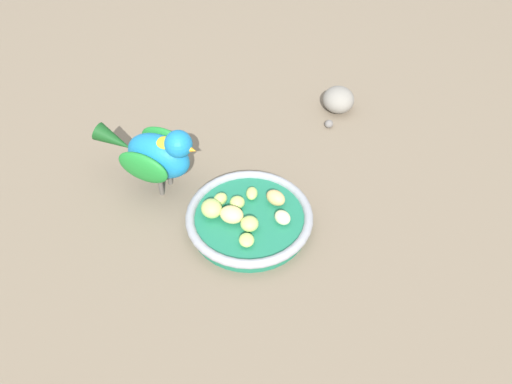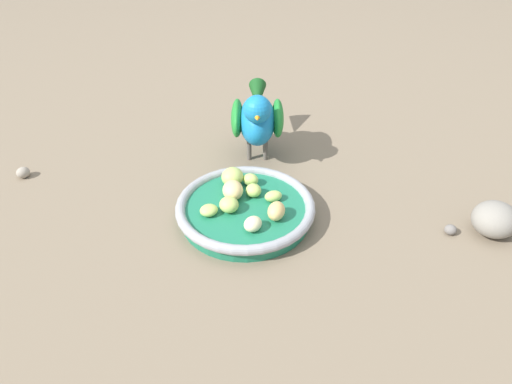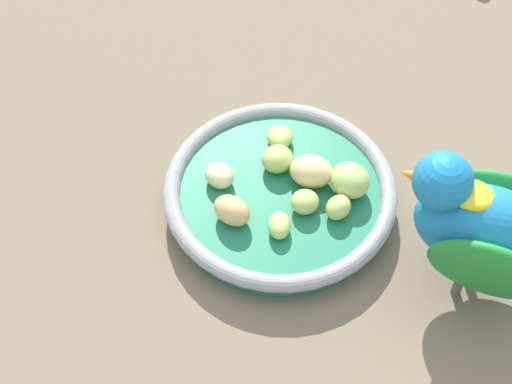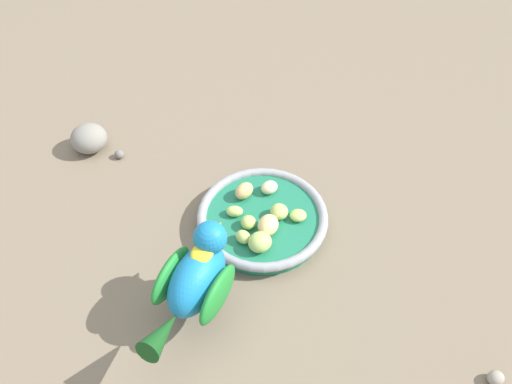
{
  "view_description": "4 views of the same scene",
  "coord_description": "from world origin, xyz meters",
  "px_view_note": "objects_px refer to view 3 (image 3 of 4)",
  "views": [
    {
      "loc": [
        0.59,
        -0.21,
        0.71
      ],
      "look_at": [
        0.02,
        0.04,
        0.07
      ],
      "focal_mm": 38.81,
      "sensor_mm": 36.0,
      "label": 1
    },
    {
      "loc": [
        0.45,
        0.42,
        0.47
      ],
      "look_at": [
        0.02,
        0.04,
        0.05
      ],
      "focal_mm": 34.04,
      "sensor_mm": 36.0,
      "label": 2
    },
    {
      "loc": [
        -0.33,
        0.22,
        0.55
      ],
      "look_at": [
        0.02,
        0.05,
        0.04
      ],
      "focal_mm": 51.91,
      "sensor_mm": 36.0,
      "label": 3
    },
    {
      "loc": [
        -0.2,
        -0.49,
        0.71
      ],
      "look_at": [
        0.03,
        0.05,
        0.05
      ],
      "focal_mm": 38.29,
      "sensor_mm": 36.0,
      "label": 4
    }
  ],
  "objects_px": {
    "apple_piece_2": "(232,210)",
    "apple_piece_4": "(277,159)",
    "apple_piece_6": "(303,200)",
    "feeding_bowl": "(280,194)",
    "apple_piece_7": "(280,137)",
    "apple_piece_5": "(348,178)",
    "apple_piece_3": "(279,225)",
    "apple_piece_1": "(219,175)",
    "apple_piece_0": "(311,171)",
    "apple_piece_8": "(338,207)",
    "parrot": "(493,228)"
  },
  "relations": [
    {
      "from": "apple_piece_2",
      "to": "apple_piece_5",
      "type": "relative_size",
      "value": 0.95
    },
    {
      "from": "apple_piece_0",
      "to": "feeding_bowl",
      "type": "bearing_deg",
      "value": 83.34
    },
    {
      "from": "feeding_bowl",
      "to": "apple_piece_6",
      "type": "relative_size",
      "value": 8.45
    },
    {
      "from": "apple_piece_3",
      "to": "apple_piece_7",
      "type": "bearing_deg",
      "value": -27.89
    },
    {
      "from": "apple_piece_2",
      "to": "apple_piece_4",
      "type": "relative_size",
      "value": 1.18
    },
    {
      "from": "apple_piece_3",
      "to": "apple_piece_6",
      "type": "relative_size",
      "value": 1.09
    },
    {
      "from": "apple_piece_0",
      "to": "apple_piece_1",
      "type": "distance_m",
      "value": 0.08
    },
    {
      "from": "apple_piece_1",
      "to": "apple_piece_7",
      "type": "height_order",
      "value": "apple_piece_1"
    },
    {
      "from": "apple_piece_0",
      "to": "apple_piece_3",
      "type": "relative_size",
      "value": 1.44
    },
    {
      "from": "apple_piece_0",
      "to": "apple_piece_2",
      "type": "xyz_separation_m",
      "value": [
        -0.01,
        0.08,
        -0.0
      ]
    },
    {
      "from": "apple_piece_8",
      "to": "parrot",
      "type": "xyz_separation_m",
      "value": [
        -0.1,
        -0.08,
        0.05
      ]
    },
    {
      "from": "apple_piece_4",
      "to": "apple_piece_7",
      "type": "relative_size",
      "value": 1.09
    },
    {
      "from": "apple_piece_3",
      "to": "apple_piece_5",
      "type": "relative_size",
      "value": 0.74
    },
    {
      "from": "parrot",
      "to": "apple_piece_5",
      "type": "bearing_deg",
      "value": -18.3
    },
    {
      "from": "feeding_bowl",
      "to": "apple_piece_0",
      "type": "xyz_separation_m",
      "value": [
        -0.0,
        -0.03,
        0.02
      ]
    },
    {
      "from": "apple_piece_4",
      "to": "parrot",
      "type": "relative_size",
      "value": 0.17
    },
    {
      "from": "apple_piece_1",
      "to": "apple_piece_2",
      "type": "height_order",
      "value": "apple_piece_2"
    },
    {
      "from": "apple_piece_1",
      "to": "apple_piece_7",
      "type": "bearing_deg",
      "value": -75.54
    },
    {
      "from": "feeding_bowl",
      "to": "apple_piece_3",
      "type": "bearing_deg",
      "value": 151.41
    },
    {
      "from": "apple_piece_3",
      "to": "apple_piece_7",
      "type": "height_order",
      "value": "same"
    },
    {
      "from": "apple_piece_2",
      "to": "apple_piece_8",
      "type": "relative_size",
      "value": 1.38
    },
    {
      "from": "apple_piece_5",
      "to": "apple_piece_6",
      "type": "distance_m",
      "value": 0.05
    },
    {
      "from": "apple_piece_3",
      "to": "apple_piece_5",
      "type": "bearing_deg",
      "value": -79.45
    },
    {
      "from": "apple_piece_5",
      "to": "parrot",
      "type": "distance_m",
      "value": 0.14
    },
    {
      "from": "apple_piece_5",
      "to": "apple_piece_6",
      "type": "relative_size",
      "value": 1.47
    },
    {
      "from": "apple_piece_1",
      "to": "feeding_bowl",
      "type": "bearing_deg",
      "value": -125.57
    },
    {
      "from": "apple_piece_2",
      "to": "apple_piece_3",
      "type": "xyz_separation_m",
      "value": [
        -0.03,
        -0.03,
        -0.0
      ]
    },
    {
      "from": "apple_piece_2",
      "to": "apple_piece_4",
      "type": "distance_m",
      "value": 0.07
    },
    {
      "from": "apple_piece_1",
      "to": "apple_piece_5",
      "type": "bearing_deg",
      "value": -119.86
    },
    {
      "from": "apple_piece_8",
      "to": "apple_piece_4",
      "type": "bearing_deg",
      "value": 17.67
    },
    {
      "from": "apple_piece_5",
      "to": "parrot",
      "type": "bearing_deg",
      "value": -156.26
    },
    {
      "from": "apple_piece_1",
      "to": "apple_piece_5",
      "type": "distance_m",
      "value": 0.12
    },
    {
      "from": "apple_piece_6",
      "to": "apple_piece_3",
      "type": "bearing_deg",
      "value": 113.93
    },
    {
      "from": "apple_piece_3",
      "to": "apple_piece_6",
      "type": "xyz_separation_m",
      "value": [
        0.01,
        -0.03,
        0.0
      ]
    },
    {
      "from": "apple_piece_1",
      "to": "apple_piece_3",
      "type": "height_order",
      "value": "apple_piece_1"
    },
    {
      "from": "apple_piece_7",
      "to": "apple_piece_8",
      "type": "xyz_separation_m",
      "value": [
        -0.1,
        -0.01,
        0.0
      ]
    },
    {
      "from": "apple_piece_3",
      "to": "apple_piece_8",
      "type": "height_order",
      "value": "apple_piece_8"
    },
    {
      "from": "apple_piece_4",
      "to": "parrot",
      "type": "xyz_separation_m",
      "value": [
        -0.17,
        -0.1,
        0.05
      ]
    },
    {
      "from": "feeding_bowl",
      "to": "apple_piece_7",
      "type": "distance_m",
      "value": 0.06
    },
    {
      "from": "feeding_bowl",
      "to": "apple_piece_6",
      "type": "height_order",
      "value": "apple_piece_6"
    },
    {
      "from": "apple_piece_6",
      "to": "parrot",
      "type": "bearing_deg",
      "value": -140.71
    },
    {
      "from": "apple_piece_5",
      "to": "apple_piece_8",
      "type": "xyz_separation_m",
      "value": [
        -0.02,
        0.02,
        -0.0
      ]
    },
    {
      "from": "feeding_bowl",
      "to": "apple_piece_2",
      "type": "distance_m",
      "value": 0.06
    },
    {
      "from": "feeding_bowl",
      "to": "parrot",
      "type": "relative_size",
      "value": 1.25
    },
    {
      "from": "feeding_bowl",
      "to": "apple_piece_7",
      "type": "relative_size",
      "value": 7.84
    },
    {
      "from": "apple_piece_4",
      "to": "apple_piece_6",
      "type": "xyz_separation_m",
      "value": [
        -0.05,
        0.0,
        -0.0
      ]
    },
    {
      "from": "feeding_bowl",
      "to": "apple_piece_5",
      "type": "relative_size",
      "value": 5.76
    },
    {
      "from": "apple_piece_4",
      "to": "apple_piece_6",
      "type": "height_order",
      "value": "apple_piece_4"
    },
    {
      "from": "feeding_bowl",
      "to": "apple_piece_7",
      "type": "xyz_separation_m",
      "value": [
        0.05,
        -0.03,
        0.01
      ]
    },
    {
      "from": "apple_piece_1",
      "to": "apple_piece_8",
      "type": "height_order",
      "value": "same"
    }
  ]
}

